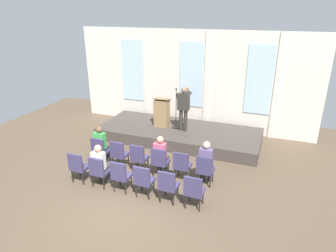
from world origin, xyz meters
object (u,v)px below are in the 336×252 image
Objects in this scene: chair_r1_c1 at (99,170)px; chair_r1_c3 at (144,179)px; audience_r0_c3 at (161,154)px; chair_r1_c5 at (194,190)px; speaker at (184,106)px; chair_r0_c2 at (139,156)px; audience_r0_c5 at (206,161)px; audience_r1_c1 at (100,163)px; chair_r1_c0 at (78,166)px; mic_stand at (176,119)px; chair_r0_c5 at (205,169)px; chair_r0_c1 at (119,153)px; chair_r1_c2 at (121,174)px; chair_r0_c0 at (100,149)px; chair_r1_c4 at (168,184)px; chair_r0_c3 at (160,160)px; chair_r0_c4 at (182,164)px; audience_r0_c0 at (101,143)px; lectern at (162,112)px.

chair_r1_c3 is at bearing 0.00° from chair_r1_c1.
audience_r0_c3 is 1.83m from chair_r1_c5.
speaker is 4.06m from chair_r1_c1.
audience_r0_c5 is (2.05, 0.08, 0.21)m from chair_r0_c2.
chair_r1_c0 is at bearing -172.98° from audience_r1_c1.
mic_stand reaches higher than chair_r1_c0.
speaker reaches higher than chair_r0_c5.
chair_r0_c5 is (2.73, 0.00, 0.00)m from chair_r0_c1.
chair_r0_c5 and chair_r1_c2 have the same top height.
chair_r0_c0 is 1.76m from chair_r1_c2.
chair_r1_c4 is 1.00× the size of chair_r1_c5.
chair_r0_c0 is at bearing 157.74° from chair_r1_c4.
chair_r1_c1 and chair_r1_c5 have the same top height.
chair_r0_c3 is 1.00× the size of chair_r1_c2.
chair_r0_c2 is (-0.53, -2.66, -0.87)m from speaker.
chair_r0_c2 is 1.12m from chair_r1_c2.
chair_r0_c4 is at bearing 0.00° from chair_r0_c2.
audience_r0_c0 is 1.38m from chair_r0_c2.
speaker is 1.77× the size of chair_r1_c3.
audience_r0_c0 reaches higher than chair_r1_c1.
chair_r1_c0 is at bearing -160.66° from audience_r0_c5.
chair_r0_c3 is at bearing 58.59° from chair_r1_c2.
chair_r0_c1 is 1.00× the size of chair_r1_c4.
chair_r1_c3 is at bearing 180.00° from chair_r1_c5.
speaker is 0.73m from mic_stand.
lectern is 1.23× the size of chair_r0_c3.
audience_r0_c0 is at bearing 149.62° from chair_r1_c3.
audience_r0_c0 is 1.38× the size of chair_r1_c5.
chair_r1_c1 is at bearing -90.00° from chair_r0_c1.
chair_r1_c4 is at bearing 0.00° from chair_r1_c2.
chair_r1_c4 is at bearing -119.67° from audience_r0_c5.
audience_r0_c5 is 1.83m from chair_r1_c3.
chair_r0_c0 is 0.20m from audience_r0_c0.
chair_r0_c4 is (2.05, 0.00, 0.00)m from chair_r0_c1.
chair_r0_c0 is 3.42m from audience_r0_c5.
speaker is at bearing -9.62° from lectern.
chair_r1_c0 is (-1.36, -1.12, 0.00)m from chair_r0_c2.
chair_r1_c3 is at bearing -3.53° from audience_r1_c1.
mic_stand is at bearing 106.58° from chair_r1_c4.
audience_r1_c1 is (-0.30, -3.85, -0.28)m from lectern.
audience_r0_c5 reaches higher than chair_r0_c1.
chair_r1_c0 is at bearing -151.37° from chair_r0_c3.
chair_r0_c2 is 1.00× the size of chair_r1_c0.
chair_r0_c2 is at bearing -173.02° from audience_r0_c3.
chair_r0_c1 is at bearing 140.69° from chair_r1_c3.
chair_r0_c4 is 1.00× the size of chair_r1_c3.
audience_r0_c5 is at bearing 90.00° from chair_r0_c5.
audience_r0_c0 is 1.38× the size of chair_r1_c2.
audience_r0_c0 is 0.71m from chair_r0_c1.
chair_r0_c4 is at bearing -67.43° from mic_stand.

